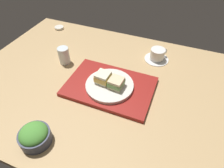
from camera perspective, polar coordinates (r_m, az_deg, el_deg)
The scene contains 9 objects.
ground_plane at distance 98.44cm, azimuth -2.72°, elevation -0.34°, with size 140.00×100.00×3.00cm, color tan.
serving_tray at distance 94.20cm, azimuth -0.68°, elevation -0.72°, with size 41.85×28.59×1.95cm, color maroon.
sandwich_plate at distance 92.17cm, azimuth -0.72°, elevation -0.39°, with size 22.95×22.95×1.67cm, color silver.
sandwich_near at distance 91.15cm, azimuth -2.68°, elevation 1.89°, with size 7.08×7.06×5.16cm.
sandwich_far at distance 88.73cm, azimuth 1.25°, elevation 0.30°, with size 6.88×7.23×4.71cm.
salad_bowl at distance 79.85cm, azimuth -21.95°, elevation -13.96°, with size 11.96×11.96×7.77cm.
coffee_cup at distance 113.54cm, azimuth 13.26°, elevation 8.33°, with size 13.69×13.69×6.80cm.
drinking_glass at distance 110.47cm, azimuth -14.02°, elevation 8.17°, with size 6.00×6.00×9.50cm, color silver.
small_sauce_dish at distance 147.30cm, azimuth -15.34°, elevation 15.75°, with size 6.23×6.23×1.51cm, color silver.
Camera 1 is at (30.45, -63.19, 67.58)cm, focal length 30.91 mm.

